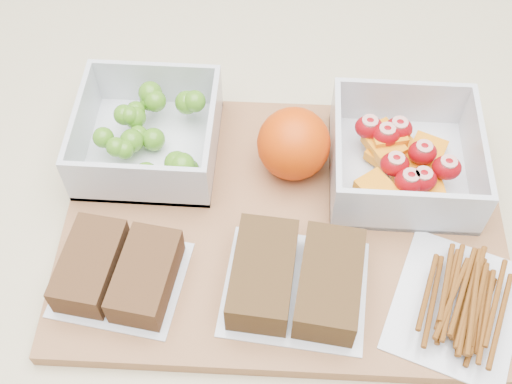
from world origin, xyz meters
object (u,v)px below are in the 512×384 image
(fruit_container, at_px, (403,159))
(sandwich_bag_left, at_px, (118,271))
(grape_container, at_px, (150,133))
(orange, at_px, (294,144))
(sandwich_bag_center, at_px, (296,279))
(pretzel_bag, at_px, (460,300))
(cutting_board, at_px, (283,223))

(fruit_container, distance_m, sandwich_bag_left, 0.29)
(grape_container, height_order, orange, orange)
(orange, bearing_deg, sandwich_bag_center, -87.10)
(grape_container, xyz_separation_m, sandwich_bag_left, (-0.01, -0.15, -0.01))
(sandwich_bag_left, xyz_separation_m, sandwich_bag_center, (0.16, 0.00, 0.00))
(fruit_container, bearing_deg, grape_container, 176.47)
(orange, bearing_deg, sandwich_bag_left, -137.14)
(sandwich_bag_left, relative_size, pretzel_bag, 0.79)
(cutting_board, distance_m, sandwich_bag_left, 0.16)
(grape_container, bearing_deg, fruit_container, -3.53)
(orange, distance_m, pretzel_bag, 0.21)
(cutting_board, bearing_deg, grape_container, 150.07)
(orange, bearing_deg, fruit_container, -0.97)
(orange, height_order, pretzel_bag, orange)
(grape_container, bearing_deg, orange, -5.44)
(grape_container, xyz_separation_m, pretzel_bag, (0.29, -0.16, -0.01))
(sandwich_bag_center, xyz_separation_m, pretzel_bag, (0.14, -0.01, -0.01))
(orange, bearing_deg, grape_container, 174.56)
(sandwich_bag_left, height_order, pretzel_bag, sandwich_bag_left)
(sandwich_bag_center, relative_size, pretzel_bag, 0.87)
(sandwich_bag_left, bearing_deg, orange, 42.86)
(sandwich_bag_center, bearing_deg, sandwich_bag_left, -179.67)
(cutting_board, distance_m, orange, 0.08)
(sandwich_bag_left, bearing_deg, pretzel_bag, -1.46)
(fruit_container, height_order, pretzel_bag, fruit_container)
(sandwich_bag_left, bearing_deg, fruit_container, 27.98)
(orange, relative_size, pretzel_bag, 0.46)
(pretzel_bag, bearing_deg, sandwich_bag_left, 178.54)
(grape_container, distance_m, orange, 0.15)
(sandwich_bag_center, bearing_deg, orange, 92.90)
(fruit_container, xyz_separation_m, orange, (-0.11, 0.00, 0.01))
(pretzel_bag, bearing_deg, sandwich_bag_center, 176.57)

